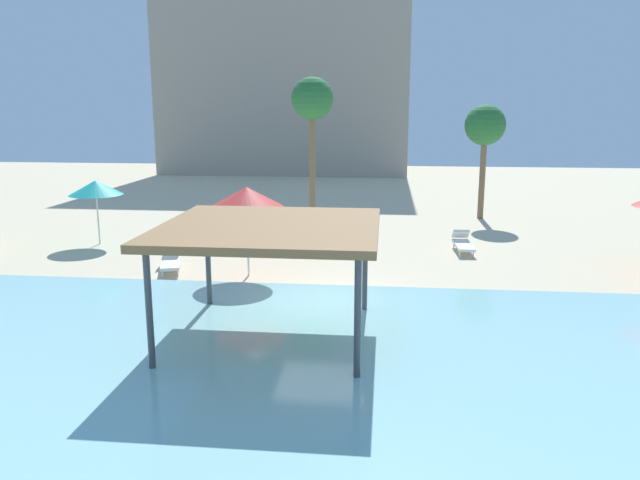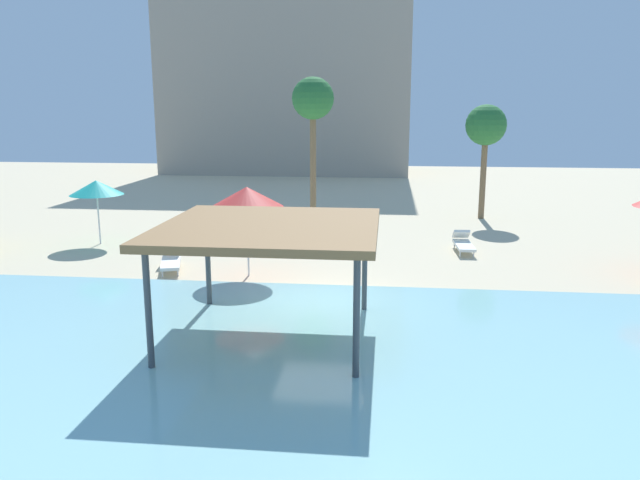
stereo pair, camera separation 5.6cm
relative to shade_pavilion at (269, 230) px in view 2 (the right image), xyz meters
The scene contains 11 objects.
ground_plane 3.84m from the shade_pavilion, 71.67° to the left, with size 80.00×80.00×0.00m, color beige.
lagoon_water 3.67m from the shade_pavilion, 70.13° to the right, with size 44.00×13.50×0.04m, color #8CC6CC.
shade_pavilion is the anchor object (origin of this frame).
beach_umbrella_teal_1 12.44m from the shade_pavilion, 133.22° to the left, with size 2.03×2.03×2.50m.
beach_umbrella_red_4 5.41m from the shade_pavilion, 108.27° to the left, with size 2.29×2.29×2.85m.
lounge_chair_0 10.63m from the shade_pavilion, 112.10° to the left, with size 0.66×1.91×0.74m.
lounge_chair_1 10.99m from the shade_pavilion, 59.35° to the left, with size 0.68×1.92×0.74m.
lounge_chair_3 7.46m from the shade_pavilion, 128.26° to the left, with size 1.14×1.99×0.74m.
palm_tree_0 14.95m from the shade_pavilion, 93.00° to the left, with size 1.90×1.90×6.58m.
palm_tree_1 18.00m from the shade_pavilion, 66.44° to the left, with size 1.90×1.90×5.38m.
hotel_block_0 38.30m from the shade_pavilion, 98.42° to the left, with size 19.46×8.65×17.12m, color #9E9384.
Camera 2 is at (1.72, -16.18, 5.28)m, focal length 34.56 mm.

